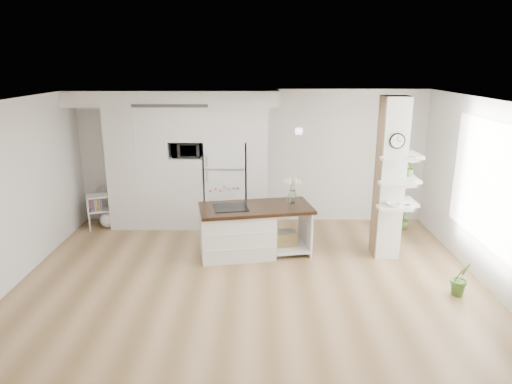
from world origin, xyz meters
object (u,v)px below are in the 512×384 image
bookshelf (105,213)px  floor_plant_a (461,278)px  kitchen_island (244,230)px  refrigerator (226,183)px

bookshelf → floor_plant_a: 6.54m
kitchen_island → bookshelf: kitchen_island is taller
bookshelf → refrigerator: bearing=-15.9°
refrigerator → kitchen_island: refrigerator is taller
refrigerator → bookshelf: 2.49m
refrigerator → kitchen_island: (0.39, -1.47, -0.43)m
bookshelf → floor_plant_a: (5.95, -2.72, -0.04)m
floor_plant_a → kitchen_island: bearing=155.4°
refrigerator → kitchen_island: bearing=-75.0°
refrigerator → kitchen_island: size_ratio=0.86×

